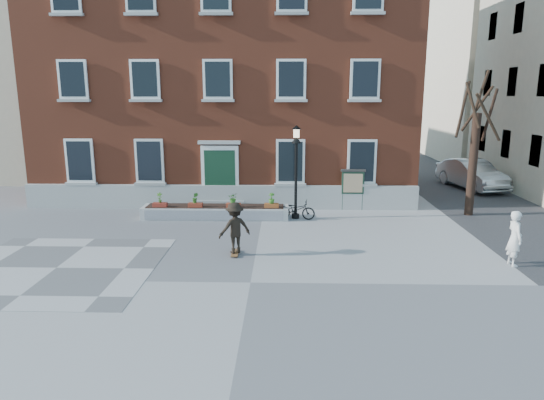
{
  "coord_description": "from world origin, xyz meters",
  "views": [
    {
      "loc": [
        0.95,
        -12.78,
        5.22
      ],
      "look_at": [
        0.5,
        4.0,
        1.5
      ],
      "focal_mm": 32.0,
      "sensor_mm": 36.0,
      "label": 1
    }
  ],
  "objects_px": {
    "lamp_post": "(296,159)",
    "skateboarder": "(235,228)",
    "bystander": "(515,238)",
    "bicycle": "(296,210)",
    "notice_board": "(353,183)",
    "parked_car": "(472,174)"
  },
  "relations": [
    {
      "from": "bystander",
      "to": "skateboarder",
      "type": "height_order",
      "value": "skateboarder"
    },
    {
      "from": "bystander",
      "to": "skateboarder",
      "type": "relative_size",
      "value": 0.98
    },
    {
      "from": "bicycle",
      "to": "parked_car",
      "type": "relative_size",
      "value": 0.32
    },
    {
      "from": "bystander",
      "to": "notice_board",
      "type": "relative_size",
      "value": 0.92
    },
    {
      "from": "bicycle",
      "to": "skateboarder",
      "type": "bearing_deg",
      "value": 164.32
    },
    {
      "from": "parked_car",
      "to": "skateboarder",
      "type": "distance_m",
      "value": 16.75
    },
    {
      "from": "bystander",
      "to": "notice_board",
      "type": "height_order",
      "value": "notice_board"
    },
    {
      "from": "lamp_post",
      "to": "bystander",
      "type": "bearing_deg",
      "value": -40.13
    },
    {
      "from": "bystander",
      "to": "bicycle",
      "type": "bearing_deg",
      "value": 47.72
    },
    {
      "from": "notice_board",
      "to": "lamp_post",
      "type": "bearing_deg",
      "value": -148.68
    },
    {
      "from": "bystander",
      "to": "notice_board",
      "type": "bearing_deg",
      "value": 26.29
    },
    {
      "from": "lamp_post",
      "to": "notice_board",
      "type": "relative_size",
      "value": 2.1
    },
    {
      "from": "notice_board",
      "to": "skateboarder",
      "type": "distance_m",
      "value": 7.94
    },
    {
      "from": "lamp_post",
      "to": "skateboarder",
      "type": "relative_size",
      "value": 2.23
    },
    {
      "from": "bystander",
      "to": "lamp_post",
      "type": "relative_size",
      "value": 0.44
    },
    {
      "from": "skateboarder",
      "to": "lamp_post",
      "type": "bearing_deg",
      "value": 66.48
    },
    {
      "from": "notice_board",
      "to": "bystander",
      "type": "bearing_deg",
      "value": -60.86
    },
    {
      "from": "lamp_post",
      "to": "skateboarder",
      "type": "xyz_separation_m",
      "value": [
        -2.09,
        -4.8,
        -1.63
      ]
    },
    {
      "from": "notice_board",
      "to": "skateboarder",
      "type": "relative_size",
      "value": 1.06
    },
    {
      "from": "bicycle",
      "to": "notice_board",
      "type": "distance_m",
      "value": 3.23
    },
    {
      "from": "bicycle",
      "to": "lamp_post",
      "type": "bearing_deg",
      "value": 15.08
    },
    {
      "from": "bicycle",
      "to": "bystander",
      "type": "bearing_deg",
      "value": -120.72
    }
  ]
}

